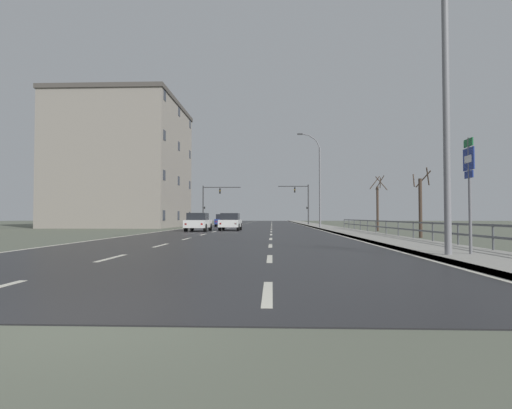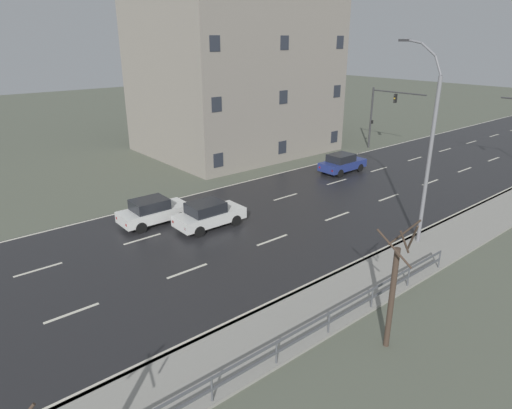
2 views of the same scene
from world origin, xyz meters
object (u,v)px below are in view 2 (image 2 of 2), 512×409
Objects in this scene: traffic_signal_left at (381,109)px; car_far_left at (342,163)px; car_mid_centre at (209,214)px; street_lamp_midground at (427,150)px; car_distant at (153,211)px; brick_building at (234,68)px.

car_far_left is (3.01, -9.02, -3.14)m from traffic_signal_left.
car_far_left and car_mid_centre have the same top height.
car_distant is (-11.37, -9.66, -4.27)m from street_lamp_midground.
street_lamp_midground is at bearing 40.52° from car_mid_centre.
brick_building is (-12.01, 15.27, 6.91)m from car_distant.
car_mid_centre is (-8.82, -7.44, -4.27)m from street_lamp_midground.
car_far_left is at bearing 99.69° from car_mid_centre.
traffic_signal_left is at bearing 49.56° from brick_building.
car_far_left is 0.25× the size of brick_building.
car_mid_centre is at bearing -41.87° from brick_building.
traffic_signal_left is at bearing 97.04° from car_distant.
car_distant is at bearing -51.81° from brick_building.
brick_building is (-23.38, 5.61, 2.64)m from street_lamp_midground.
traffic_signal_left is 14.58m from brick_building.
car_far_left is (-11.24, 7.30, -4.27)m from street_lamp_midground.
traffic_signal_left reaches higher than car_far_left.
car_mid_centre and car_distant have the same top height.
car_far_left is 1.00× the size of car_mid_centre.
street_lamp_midground is 14.07m from car_far_left.
street_lamp_midground is 2.52× the size of car_mid_centre.
street_lamp_midground is at bearing -13.49° from brick_building.
street_lamp_midground is 12.30m from car_mid_centre.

